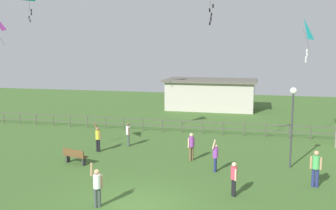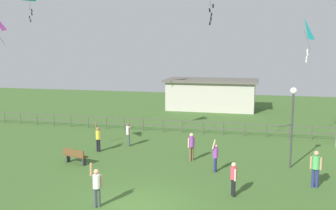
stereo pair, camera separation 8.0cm
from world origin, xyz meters
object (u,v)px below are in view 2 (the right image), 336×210
object	(u,v)px
person_0	(128,133)
person_7	(316,166)
person_2	(233,177)
person_3	(97,185)
person_1	(215,155)
park_bench	(75,156)
lamppost	(293,110)
kite_3	(304,31)
person_6	(98,137)
person_4	(191,145)

from	to	relation	value
person_0	person_7	size ratio (longest dim) A/B	0.89
person_0	person_7	distance (m)	12.04
person_2	person_3	bearing A→B (deg)	-154.43
person_0	person_1	xyz separation A→B (m)	(6.17, -3.97, -0.00)
park_bench	person_0	xyz separation A→B (m)	(1.55, 4.43, 0.42)
park_bench	person_3	world-z (taller)	person_3
lamppost	person_1	distance (m)	4.75
person_1	park_bench	bearing A→B (deg)	-176.54
person_3	kite_3	size ratio (longest dim) A/B	0.67
person_3	person_6	xyz separation A→B (m)	(-3.45, 7.86, -0.02)
person_0	kite_3	xyz separation A→B (m)	(10.87, 3.19, 6.58)
person_7	person_4	bearing A→B (deg)	156.08
person_6	park_bench	bearing A→B (deg)	-94.14
park_bench	person_4	distance (m)	6.53
person_1	person_6	size ratio (longest dim) A/B	0.96
person_3	person_6	bearing A→B (deg)	113.71
person_2	person_6	distance (m)	10.21
person_6	kite_3	size ratio (longest dim) A/B	0.65
person_0	person_6	size ratio (longest dim) A/B	0.84
person_1	person_2	distance (m)	3.34
lamppost	kite_3	bearing A→B (deg)	81.01
person_6	kite_3	distance (m)	14.72
lamppost	person_1	size ratio (longest dim) A/B	2.47
person_1	person_7	bearing A→B (deg)	-13.42
park_bench	person_4	xyz separation A→B (m)	(6.16, 2.13, 0.46)
person_3	person_4	distance (m)	7.72
person_0	person_2	bearing A→B (deg)	-44.08
person_0	person_2	world-z (taller)	person_0
person_2	park_bench	bearing A→B (deg)	163.30
park_bench	person_1	size ratio (longest dim) A/B	0.89
person_2	person_1	bearing A→B (deg)	110.42
person_1	person_0	bearing A→B (deg)	147.24
person_6	person_7	bearing A→B (deg)	-15.29
person_6	kite_3	xyz separation A→B (m)	(12.22, 4.94, 6.55)
person_2	kite_3	world-z (taller)	kite_3
park_bench	person_2	xyz separation A→B (m)	(8.88, -2.67, 0.41)
person_7	kite_3	distance (m)	10.52
person_3	kite_3	distance (m)	16.84
person_1	person_3	world-z (taller)	person_3
person_3	person_6	world-z (taller)	person_3
lamppost	person_7	bearing A→B (deg)	-71.86
person_6	person_7	distance (m)	12.72
person_1	person_4	world-z (taller)	person_1
lamppost	person_0	xyz separation A→B (m)	(-9.99, 2.31, -2.28)
person_3	person_4	bearing A→B (deg)	71.03
lamppost	person_3	distance (m)	10.98
person_1	person_4	bearing A→B (deg)	133.17
person_0	person_7	xyz separation A→B (m)	(10.91, -5.10, 0.11)
park_bench	person_7	size ratio (longest dim) A/B	0.90
person_7	kite_3	world-z (taller)	kite_3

